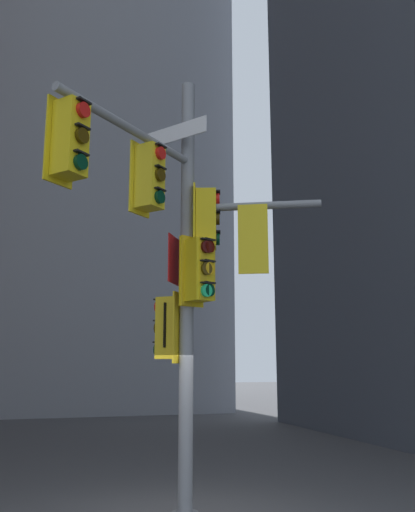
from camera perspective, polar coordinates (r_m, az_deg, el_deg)
building_mid_block at (r=39.30m, az=-14.02°, el=18.87°), size 16.65×16.65×43.88m
signal_pole_assembly at (r=8.55m, az=-2.58°, el=0.43°), size 4.38×2.51×7.21m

